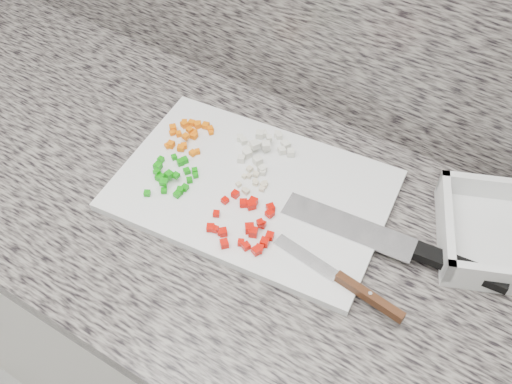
% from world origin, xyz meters
% --- Properties ---
extents(cabinet, '(3.92, 0.62, 0.86)m').
position_xyz_m(cabinet, '(0.00, 1.44, 0.43)').
color(cabinet, white).
rests_on(cabinet, ground).
extents(countertop, '(3.96, 0.64, 0.04)m').
position_xyz_m(countertop, '(0.00, 1.44, 0.88)').
color(countertop, slate).
rests_on(countertop, cabinet).
extents(cutting_board, '(0.49, 0.36, 0.02)m').
position_xyz_m(cutting_board, '(-0.00, 1.49, 0.91)').
color(cutting_board, silver).
rests_on(cutting_board, countertop).
extents(carrot_pile, '(0.09, 0.09, 0.02)m').
position_xyz_m(carrot_pile, '(-0.17, 1.53, 0.92)').
color(carrot_pile, '#E26304').
rests_on(carrot_pile, cutting_board).
extents(onion_pile, '(0.12, 0.11, 0.02)m').
position_xyz_m(onion_pile, '(-0.04, 1.57, 0.92)').
color(onion_pile, beige).
rests_on(onion_pile, cutting_board).
extents(green_pepper_pile, '(0.09, 0.11, 0.02)m').
position_xyz_m(green_pepper_pile, '(-0.13, 1.43, 0.92)').
color(green_pepper_pile, '#0F890C').
rests_on(green_pepper_pile, cutting_board).
extents(red_pepper_pile, '(0.12, 0.12, 0.02)m').
position_xyz_m(red_pepper_pile, '(0.03, 1.41, 0.92)').
color(red_pepper_pile, '#BF0A02').
rests_on(red_pepper_pile, cutting_board).
extents(garlic_pile, '(0.05, 0.06, 0.01)m').
position_xyz_m(garlic_pile, '(-0.01, 1.49, 0.92)').
color(garlic_pile, beige).
rests_on(garlic_pile, cutting_board).
extents(chef_knife, '(0.37, 0.07, 0.02)m').
position_xyz_m(chef_knife, '(0.30, 1.51, 0.92)').
color(chef_knife, silver).
rests_on(chef_knife, cutting_board).
extents(paring_knife, '(0.23, 0.05, 0.02)m').
position_xyz_m(paring_knife, '(0.23, 1.39, 0.92)').
color(paring_knife, silver).
rests_on(paring_knife, cutting_board).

